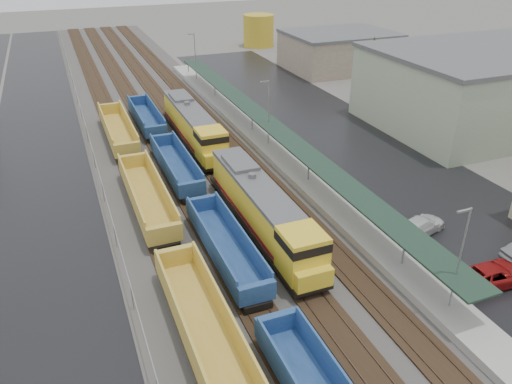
# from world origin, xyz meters

# --- Properties ---
(ballast_strip) EXTENTS (20.00, 160.00, 0.08)m
(ballast_strip) POSITION_xyz_m (0.00, 60.00, 0.04)
(ballast_strip) COLOR #302D2B
(ballast_strip) RESTS_ON ground
(trackbed) EXTENTS (14.60, 160.00, 0.22)m
(trackbed) POSITION_xyz_m (-0.00, 60.00, 0.16)
(trackbed) COLOR black
(trackbed) RESTS_ON ground
(west_parking_lot) EXTENTS (10.00, 160.00, 0.02)m
(west_parking_lot) POSITION_xyz_m (-15.00, 60.00, 0.01)
(west_parking_lot) COLOR black
(west_parking_lot) RESTS_ON ground
(east_commuter_lot) EXTENTS (16.00, 100.00, 0.02)m
(east_commuter_lot) POSITION_xyz_m (19.00, 50.00, 0.01)
(east_commuter_lot) COLOR black
(east_commuter_lot) RESTS_ON ground
(station_platform) EXTENTS (3.00, 80.00, 8.00)m
(station_platform) POSITION_xyz_m (9.50, 50.01, 0.73)
(station_platform) COLOR #9E9B93
(station_platform) RESTS_ON ground
(chainlink_fence) EXTENTS (0.08, 160.04, 2.02)m
(chainlink_fence) POSITION_xyz_m (-9.50, 58.44, 1.61)
(chainlink_fence) COLOR gray
(chainlink_fence) RESTS_ON ground
(industrial_buildings) EXTENTS (32.52, 75.30, 9.50)m
(industrial_buildings) POSITION_xyz_m (37.76, 45.85, 4.25)
(industrial_buildings) COLOR tan
(industrial_buildings) RESTS_ON ground
(tree_east) EXTENTS (4.40, 4.40, 10.00)m
(tree_east) POSITION_xyz_m (28.00, 58.00, 6.47)
(tree_east) COLOR #332316
(tree_east) RESTS_ON ground
(locomotive_lead) EXTENTS (2.92, 19.22, 4.35)m
(locomotive_lead) POSITION_xyz_m (2.00, 33.24, 2.33)
(locomotive_lead) COLOR black
(locomotive_lead) RESTS_ON ground
(locomotive_trail) EXTENTS (2.92, 19.22, 4.35)m
(locomotive_trail) POSITION_xyz_m (2.00, 54.24, 2.33)
(locomotive_trail) COLOR black
(locomotive_trail) RESTS_ON ground
(well_string_yellow) EXTENTS (2.84, 87.10, 2.52)m
(well_string_yellow) POSITION_xyz_m (-6.00, 23.29, 1.24)
(well_string_yellow) COLOR gold
(well_string_yellow) RESTS_ON ground
(well_string_blue) EXTENTS (2.63, 92.10, 2.33)m
(well_string_blue) POSITION_xyz_m (-2.00, 23.34, 1.16)
(well_string_blue) COLOR navy
(well_string_blue) RESTS_ON ground
(storage_tank) EXTENTS (6.54, 6.54, 6.54)m
(storage_tank) POSITION_xyz_m (30.17, 103.92, 3.27)
(storage_tank) COLOR gold
(storage_tank) RESTS_ON ground
(parked_car_east_b) EXTENTS (2.76, 5.62, 1.53)m
(parked_car_east_b) POSITION_xyz_m (14.53, 21.41, 0.77)
(parked_car_east_b) COLOR maroon
(parked_car_east_b) RESTS_ON ground
(parked_car_east_c) EXTENTS (3.48, 5.45, 1.47)m
(parked_car_east_c) POSITION_xyz_m (14.10, 28.73, 0.74)
(parked_car_east_c) COLOR silver
(parked_car_east_c) RESTS_ON ground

